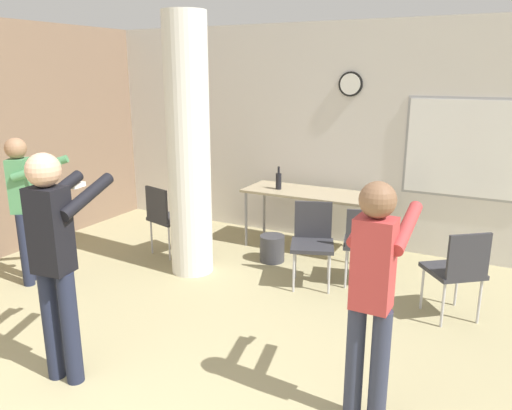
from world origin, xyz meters
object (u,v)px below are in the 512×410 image
person_watching_back (25,200)px  person_playing_side (373,286)px  person_playing_front (55,251)px  chair_near_pillar (166,215)px  bottle_on_table (279,181)px  chair_mid_room (458,268)px  chair_table_front (313,238)px  chair_table_right (365,240)px  folding_table (313,196)px

person_watching_back → person_playing_side: (3.78, -0.51, 0.03)m
person_playing_front → person_watching_back: bearing=147.5°
chair_near_pillar → person_playing_side: 3.55m
person_playing_side → chair_near_pillar: bearing=148.4°
bottle_on_table → chair_mid_room: 2.55m
chair_mid_room → chair_table_front: (-1.45, 0.17, 0.00)m
chair_mid_room → person_playing_side: size_ratio=0.54×
chair_table_front → person_playing_side: (1.10, -1.87, 0.43)m
chair_mid_room → chair_table_front: 1.46m
chair_mid_room → person_playing_side: 1.79m
chair_near_pillar → person_playing_front: size_ratio=0.51×
chair_table_right → person_playing_side: size_ratio=0.54×
folding_table → person_playing_side: (1.48, -2.85, 0.24)m
folding_table → chair_table_front: size_ratio=2.00×
folding_table → chair_near_pillar: size_ratio=2.00×
chair_near_pillar → chair_mid_room: bearing=-2.5°
chair_mid_room → folding_table: bearing=147.9°
chair_near_pillar → person_playing_side: bearing=-31.6°
chair_table_front → person_watching_back: 3.03m
chair_table_front → bottle_on_table: bearing=131.9°
folding_table → person_playing_side: 3.22m
bottle_on_table → person_playing_side: size_ratio=0.18×
chair_near_pillar → chair_table_front: 1.89m
bottle_on_table → chair_table_right: bearing=-28.8°
person_watching_back → person_playing_front: size_ratio=0.92×
folding_table → chair_table_right: size_ratio=2.00×
chair_table_right → chair_near_pillar: bearing=-175.1°
bottle_on_table → chair_table_right: 1.57m
folding_table → chair_mid_room: (1.83, -1.15, -0.19)m
person_playing_front → chair_table_front: bearing=67.9°
folding_table → chair_mid_room: bearing=-32.1°
bottle_on_table → person_playing_front: person_playing_front is taller
chair_near_pillar → chair_table_front: (1.89, 0.02, 0.00)m
folding_table → person_watching_back: 3.28m
chair_mid_room → person_playing_side: person_playing_side is taller
folding_table → person_watching_back: size_ratio=1.11×
chair_near_pillar → chair_mid_room: (3.35, -0.15, 0.00)m
person_playing_side → person_playing_front: person_playing_front is taller
bottle_on_table → chair_near_pillar: bearing=-138.6°
bottle_on_table → person_watching_back: 2.93m
chair_near_pillar → person_playing_front: bearing=-69.4°
chair_mid_room → chair_table_right: same height
chair_near_pillar → person_watching_back: size_ratio=0.56×
chair_table_right → person_watching_back: person_watching_back is taller
chair_near_pillar → person_playing_side: person_playing_side is taller
person_playing_side → person_playing_front: 2.17m
chair_near_pillar → person_watching_back: 1.60m
folding_table → person_playing_side: person_playing_side is taller
person_playing_front → chair_near_pillar: bearing=110.6°
bottle_on_table → chair_table_front: (0.83, -0.92, -0.35)m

